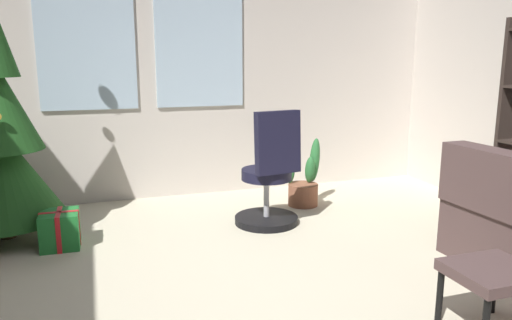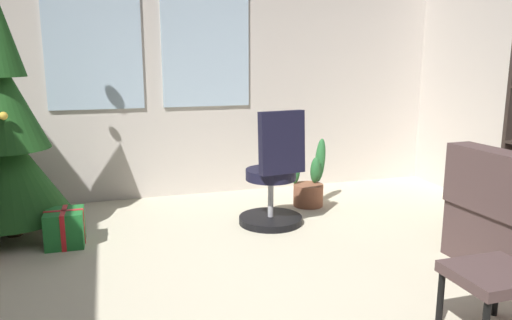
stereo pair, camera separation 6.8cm
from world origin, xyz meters
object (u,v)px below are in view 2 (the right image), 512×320
at_px(footstool, 494,280).
at_px(holiday_tree, 4,134).
at_px(gift_box_green, 65,228).
at_px(potted_plant, 310,185).
at_px(office_chair, 274,182).

bearing_deg(footstool, holiday_tree, 137.99).
bearing_deg(gift_box_green, potted_plant, 10.91).
bearing_deg(office_chair, holiday_tree, 169.64).
distance_m(holiday_tree, office_chair, 2.21).
relative_size(footstool, office_chair, 0.43).
bearing_deg(office_chair, footstool, -75.56).
relative_size(footstool, gift_box_green, 1.41).
bearing_deg(holiday_tree, gift_box_green, -40.03).
bearing_deg(potted_plant, gift_box_green, -169.09).
xyz_separation_m(office_chair, potted_plant, (0.54, 0.47, -0.19)).
bearing_deg(holiday_tree, office_chair, -10.36).
xyz_separation_m(footstool, gift_box_green, (-2.22, 2.03, -0.18)).
height_order(holiday_tree, office_chair, holiday_tree).
relative_size(gift_box_green, potted_plant, 0.47).
bearing_deg(potted_plant, footstool, -90.57).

